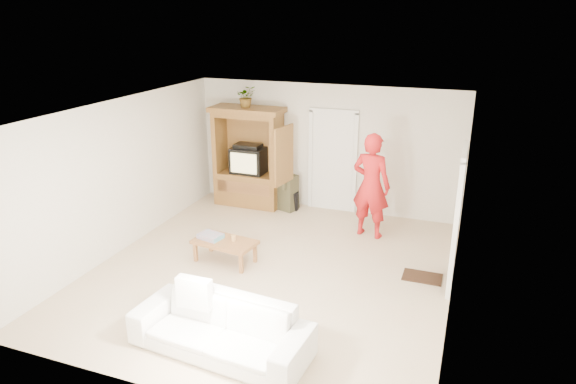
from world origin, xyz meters
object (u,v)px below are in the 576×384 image
object	(u,v)px
armoire	(250,163)
sofa	(221,328)
man	(371,186)
coffee_table	(225,243)

from	to	relation	value
armoire	sofa	bearing A→B (deg)	-69.76
man	coffee_table	distance (m)	2.84
armoire	coffee_table	world-z (taller)	armoire
armoire	man	distance (m)	2.84
man	coffee_table	bearing A→B (deg)	54.07
man	coffee_table	xyz separation A→B (m)	(-2.01, -1.89, -0.64)
sofa	man	bearing A→B (deg)	81.60
armoire	sofa	size ratio (longest dim) A/B	0.95
armoire	man	xyz separation A→B (m)	(2.74, -0.75, 0.06)
man	coffee_table	size ratio (longest dim) A/B	1.79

